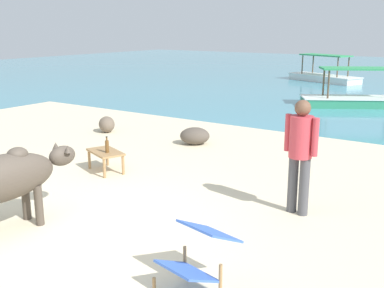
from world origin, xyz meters
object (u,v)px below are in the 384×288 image
(low_bench_table, at_px, (106,154))
(person_standing, at_px, (300,148))
(bottle, at_px, (107,146))
(boat_green, at_px, (358,98))
(boat_white, at_px, (324,76))
(cow, at_px, (4,178))
(deck_chair_near, at_px, (198,253))

(low_bench_table, relative_size, person_standing, 0.54)
(bottle, distance_m, boat_green, 10.25)
(bottle, relative_size, person_standing, 0.18)
(bottle, height_order, boat_green, boat_green)
(boat_white, xyz_separation_m, boat_green, (3.37, -6.52, 0.00))
(cow, distance_m, deck_chair_near, 2.82)
(low_bench_table, xyz_separation_m, deck_chair_near, (3.56, -2.34, 0.06))
(low_bench_table, bearing_deg, bottle, -6.70)
(boat_white, bearing_deg, person_standing, 129.51)
(cow, height_order, low_bench_table, cow)
(person_standing, bearing_deg, boat_green, -160.10)
(boat_green, bearing_deg, low_bench_table, 49.80)
(boat_white, bearing_deg, cow, 118.92)
(person_standing, distance_m, boat_green, 10.17)
(bottle, relative_size, boat_white, 0.08)
(cow, distance_m, person_standing, 3.92)
(bottle, distance_m, deck_chair_near, 4.14)
(low_bench_table, height_order, person_standing, person_standing)
(deck_chair_near, bearing_deg, cow, -72.29)
(low_bench_table, xyz_separation_m, boat_white, (-1.59, 16.58, -0.07))
(person_standing, bearing_deg, bottle, -78.42)
(cow, bearing_deg, boat_white, 12.59)
(person_standing, bearing_deg, low_bench_table, -79.37)
(low_bench_table, relative_size, bottle, 2.94)
(cow, xyz_separation_m, boat_green, (1.01, 12.63, -0.46))
(cow, bearing_deg, bottle, 20.26)
(boat_white, distance_m, boat_green, 7.34)
(boat_green, bearing_deg, deck_chair_near, 67.98)
(low_bench_table, xyz_separation_m, boat_green, (1.78, 10.06, -0.07))
(cow, relative_size, bottle, 6.47)
(boat_white, bearing_deg, deck_chair_near, 127.13)
(cow, xyz_separation_m, deck_chair_near, (2.79, 0.23, -0.32))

